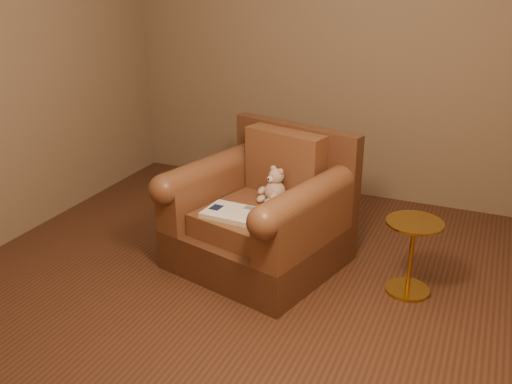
% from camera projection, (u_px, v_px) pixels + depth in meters
% --- Properties ---
extents(floor, '(4.00, 4.00, 0.00)m').
position_uv_depth(floor, '(247.00, 295.00, 3.70)').
color(floor, '#4C2A1A').
rests_on(floor, ground).
extents(room, '(4.02, 4.02, 2.71)m').
position_uv_depth(room, '(245.00, 21.00, 3.06)').
color(room, '#826950').
rests_on(room, ground).
extents(armchair, '(1.25, 1.21, 0.93)m').
position_uv_depth(armchair, '(263.00, 215.00, 3.99)').
color(armchair, '#4F2C1A').
rests_on(armchair, floor).
extents(teddy_bear, '(0.19, 0.21, 0.26)m').
position_uv_depth(teddy_bear, '(274.00, 188.00, 3.97)').
color(teddy_bear, tan).
rests_on(teddy_bear, armchair).
extents(guidebook, '(0.45, 0.29, 0.04)m').
position_uv_depth(guidebook, '(237.00, 214.00, 3.76)').
color(guidebook, beige).
rests_on(guidebook, armchair).
extents(side_table, '(0.36, 0.36, 0.50)m').
position_uv_depth(side_table, '(411.00, 254.00, 3.64)').
color(side_table, gold).
rests_on(side_table, floor).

